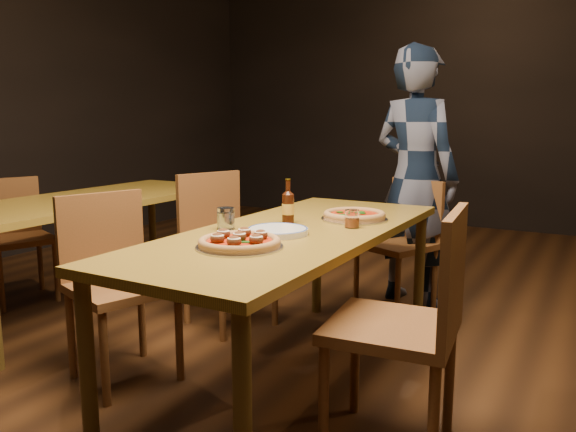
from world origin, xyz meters
The scene contains 15 objects.
ground centered at (0.00, 0.00, 0.00)m, with size 9.00×9.00×0.00m, color black.
table_main centered at (0.00, 0.00, 0.68)m, with size 0.80×2.00×0.75m.
table_left centered at (-1.70, 0.30, 0.68)m, with size 0.80×2.00×0.75m.
chair_main_nw centered at (-0.72, -0.39, 0.47)m, with size 0.44×0.44×0.94m, color brown, non-canonical shape.
chair_main_sw centered at (-0.70, 0.47, 0.49)m, with size 0.45×0.45×0.97m, color brown, non-canonical shape.
chair_main_e centered at (0.59, -0.31, 0.49)m, with size 0.46×0.46×0.99m, color brown, non-canonical shape.
chair_end centered at (0.10, 1.23, 0.45)m, with size 0.42×0.42×0.90m, color brown, non-canonical shape.
chair_nbr_left centered at (-2.24, 0.14, 0.44)m, with size 0.41×0.41×0.89m, color brown, non-canonical shape.
pizza_meatball centered at (-0.01, -0.44, 0.77)m, with size 0.35×0.35×0.06m.
pizza_margherita centered at (0.15, 0.38, 0.77)m, with size 0.34×0.34×0.04m.
plate_stack centered at (-0.01, -0.13, 0.76)m, with size 0.27×0.27×0.03m, color white.
beer_bottle centered at (-0.10, 0.12, 0.83)m, with size 0.06×0.06×0.21m.
water_glass centered at (-0.27, -0.15, 0.80)m, with size 0.08×0.08×0.10m, color white.
amber_glass centered at (0.22, 0.17, 0.79)m, with size 0.07×0.07×0.09m, color #A14212.
diner centered at (0.15, 1.44, 0.87)m, with size 0.63×0.42×1.74m, color black.
Camera 1 is at (1.24, -2.25, 1.26)m, focal length 35.00 mm.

